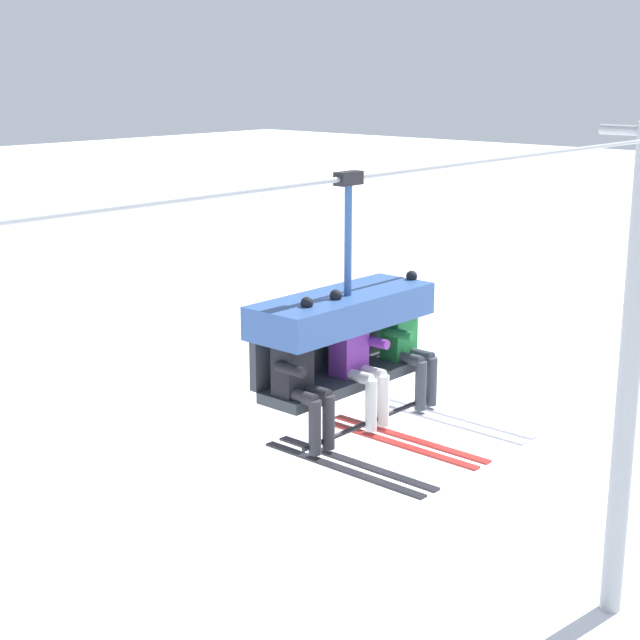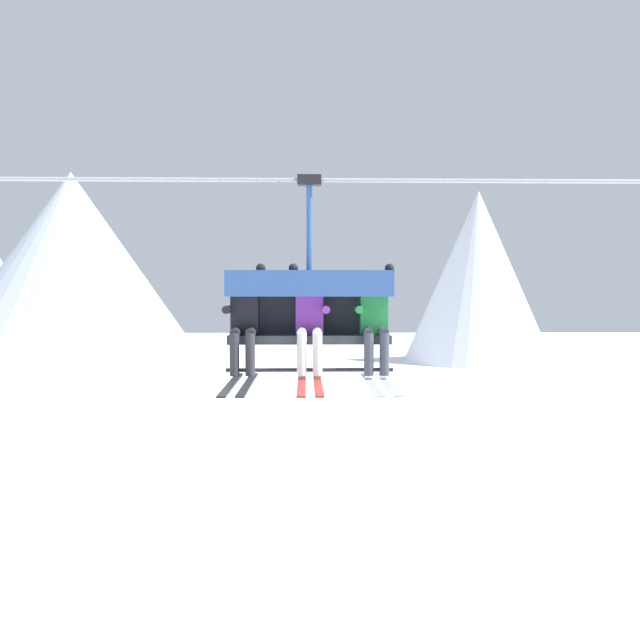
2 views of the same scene
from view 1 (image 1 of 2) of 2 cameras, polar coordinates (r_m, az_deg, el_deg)
name	(u,v)px [view 1 (image 1 of 2)]	position (r m, az deg, el deg)	size (l,w,h in m)	color
lift_tower_far	(631,367)	(16.68, 17.63, -2.65)	(0.36, 1.88, 8.44)	#9EA3A8
lift_cable	(331,181)	(8.54, 0.63, 8.12)	(18.57, 0.05, 0.05)	#9EA3A8
chairlift_chair	(341,325)	(9.01, 1.25, -0.28)	(1.93, 0.74, 2.27)	#33383D
skier_black	(303,377)	(8.41, -0.99, -3.31)	(0.48, 1.70, 1.34)	black
skier_purple	(359,358)	(8.95, 2.27, -2.21)	(0.48, 1.70, 1.34)	purple
skier_green	(409,341)	(9.53, 5.20, -1.23)	(0.48, 1.70, 1.34)	#23843D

